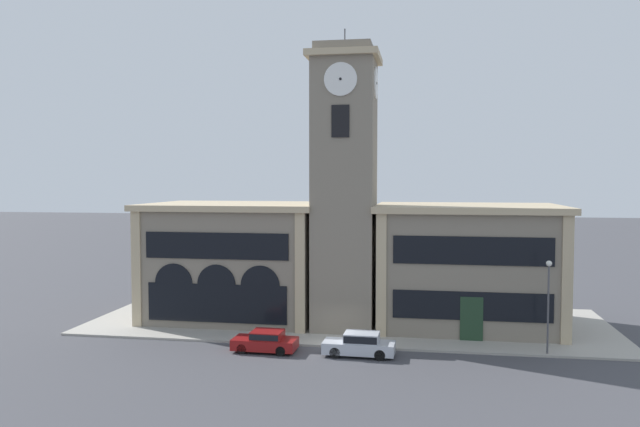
# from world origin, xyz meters

# --- Properties ---
(ground_plane) EXTENTS (300.00, 300.00, 0.00)m
(ground_plane) POSITION_xyz_m (0.00, 0.00, 0.00)
(ground_plane) COLOR #424247
(sidewalk_kerb) EXTENTS (38.75, 14.65, 0.15)m
(sidewalk_kerb) POSITION_xyz_m (0.00, 7.32, 0.07)
(sidewalk_kerb) COLOR #A39E93
(sidewalk_kerb) RESTS_ON ground_plane
(clock_tower) EXTENTS (5.05, 5.05, 21.61)m
(clock_tower) POSITION_xyz_m (0.00, 5.05, 10.26)
(clock_tower) COLOR gray
(clock_tower) RESTS_ON ground_plane
(town_hall_left_wing) EXTENTS (13.60, 10.47, 9.06)m
(town_hall_left_wing) POSITION_xyz_m (-8.93, 7.73, 4.55)
(town_hall_left_wing) COLOR gray
(town_hall_left_wing) RESTS_ON ground_plane
(town_hall_right_wing) EXTENTS (13.48, 10.47, 9.04)m
(town_hall_right_wing) POSITION_xyz_m (8.87, 7.73, 4.55)
(town_hall_right_wing) COLOR gray
(town_hall_right_wing) RESTS_ON ground_plane
(parked_car_near) EXTENTS (4.09, 1.97, 1.33)m
(parked_car_near) POSITION_xyz_m (-4.17, -1.53, 0.70)
(parked_car_near) COLOR maroon
(parked_car_near) RESTS_ON ground_plane
(parked_car_mid) EXTENTS (4.46, 1.86, 1.46)m
(parked_car_mid) POSITION_xyz_m (1.84, -1.53, 0.76)
(parked_car_mid) COLOR #B2B7C1
(parked_car_mid) RESTS_ON ground_plane
(street_lamp) EXTENTS (0.36, 0.36, 5.79)m
(street_lamp) POSITION_xyz_m (13.29, 0.42, 3.95)
(street_lamp) COLOR #4C4C51
(street_lamp) RESTS_ON sidewalk_kerb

